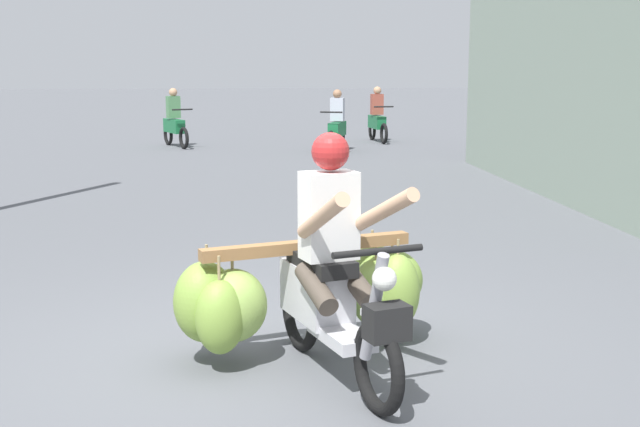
% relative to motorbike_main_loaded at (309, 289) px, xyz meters
% --- Properties ---
extents(ground_plane, '(120.00, 120.00, 0.00)m').
position_rel_motorbike_main_loaded_xyz_m(ground_plane, '(-0.37, 0.09, -0.50)').
color(ground_plane, '#56595E').
extents(motorbike_main_loaded, '(1.88, 1.94, 1.58)m').
position_rel_motorbike_main_loaded_xyz_m(motorbike_main_loaded, '(0.00, 0.00, 0.00)').
color(motorbike_main_loaded, black).
rests_on(motorbike_main_loaded, ground).
extents(motorbike_distant_ahead_left, '(0.71, 1.56, 1.40)m').
position_rel_motorbike_main_loaded_xyz_m(motorbike_distant_ahead_left, '(1.77, 13.56, 0.07)').
color(motorbike_distant_ahead_left, black).
rests_on(motorbike_distant_ahead_left, ground).
extents(motorbike_distant_ahead_right, '(0.80, 1.52, 1.40)m').
position_rel_motorbike_main_loaded_xyz_m(motorbike_distant_ahead_right, '(-1.99, 14.92, 0.07)').
color(motorbike_distant_ahead_right, black).
rests_on(motorbike_distant_ahead_right, ground).
extents(motorbike_distant_far_ahead, '(0.50, 1.62, 1.40)m').
position_rel_motorbike_main_loaded_xyz_m(motorbike_distant_far_ahead, '(3.06, 15.74, 0.07)').
color(motorbike_distant_far_ahead, black).
rests_on(motorbike_distant_far_ahead, ground).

